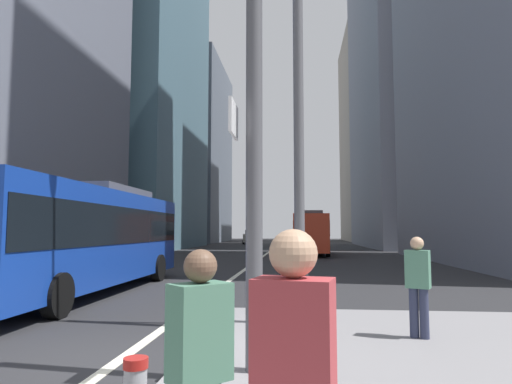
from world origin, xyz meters
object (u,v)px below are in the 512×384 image
Objects in this scene: pedestrian_walking at (418,282)px; pedestrian_far at (199,364)px; car_receding_near at (298,238)px; car_oncoming_mid at (252,237)px; street_lamp_post at (298,61)px; city_bus_blue_oncoming at (85,233)px; bollard_right at (204,337)px; city_bus_red_receding at (311,231)px; traffic_signal_gantry at (99,70)px.

pedestrian_walking is 1.01× the size of pedestrian_far.
pedestrian_walking is (2.04, -45.74, 0.08)m from car_receding_near.
car_oncoming_mid is 54.31m from street_lamp_post.
car_receding_near is 2.76× the size of pedestrian_walking.
street_lamp_post is (0.08, -44.85, 4.29)m from car_receding_near.
street_lamp_post is (6.53, -4.44, 3.45)m from city_bus_blue_oncoming.
city_bus_blue_oncoming is 9.18m from bollard_right.
city_bus_red_receding is 31.21m from traffic_signal_gantry.
city_bus_blue_oncoming is 2.73× the size of car_oncoming_mid.
pedestrian_far is (-0.58, -50.58, 0.07)m from car_receding_near.
city_bus_blue_oncoming is at bearing 125.67° from bollard_right.
car_receding_near is at bearing 89.34° from pedestrian_far.
pedestrian_walking is at bearing -32.18° from city_bus_blue_oncoming.
car_oncoming_mid is (-0.12, 49.29, -0.85)m from city_bus_blue_oncoming.
traffic_signal_gantry is at bearing -133.59° from street_lamp_post.
city_bus_blue_oncoming is 10.06m from pedestrian_walking.
car_receding_near is 47.91m from traffic_signal_gantry.
car_oncoming_mid is (-7.58, 25.72, -0.85)m from city_bus_red_receding.
car_oncoming_mid is at bearing 90.14° from city_bus_blue_oncoming.
traffic_signal_gantry reaches higher than city_bus_red_receding.
city_bus_blue_oncoming and city_bus_red_receding have the same top height.
city_bus_blue_oncoming is 24.73m from city_bus_red_receding.
city_bus_red_receding is 1.83× the size of traffic_signal_gantry.
pedestrian_far is at bearing -84.25° from car_oncoming_mid.
city_bus_red_receding is at bearing 87.30° from pedestrian_far.
pedestrian_far is (5.87, -10.17, -0.77)m from city_bus_blue_oncoming.
street_lamp_post reaches higher than bollard_right.
city_bus_blue_oncoming is 6.87× the size of pedestrian_far.
pedestrian_far is at bearing -53.70° from traffic_signal_gantry.
city_bus_red_receding is 2.85× the size of car_oncoming_mid.
city_bus_blue_oncoming is 1.76× the size of traffic_signal_gantry.
city_bus_blue_oncoming is 0.96× the size of city_bus_red_receding.
traffic_signal_gantry is (3.90, -56.62, 3.14)m from car_oncoming_mid.
bollard_right is (5.30, -7.39, -1.26)m from city_bus_blue_oncoming.
car_receding_near is (-1.02, 16.83, -0.85)m from city_bus_red_receding.
street_lamp_post reaches higher than pedestrian_walking.
city_bus_blue_oncoming is 2.46× the size of car_receding_near.
traffic_signal_gantry is 5.95m from pedestrian_walking.
city_bus_red_receding is 7.09× the size of pedestrian_walking.
car_receding_near is at bearing 88.62° from bollard_right.
city_bus_blue_oncoming is at bearing 145.76° from street_lamp_post.
pedestrian_far is at bearing -78.46° from bollard_right.
street_lamp_post is 4.85× the size of pedestrian_far.
pedestrian_far is (-1.59, -33.75, -0.78)m from city_bus_red_receding.
city_bus_red_receding reaches higher than pedestrian_far.
street_lamp_post is at bearing -34.24° from city_bus_blue_oncoming.
city_bus_blue_oncoming is 6.81× the size of pedestrian_walking.
city_bus_red_receding is 26.82m from car_oncoming_mid.
street_lamp_post is at bearing 83.45° from pedestrian_far.
car_receding_near reaches higher than bollard_right.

